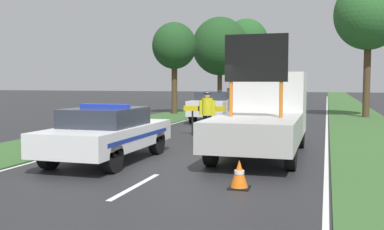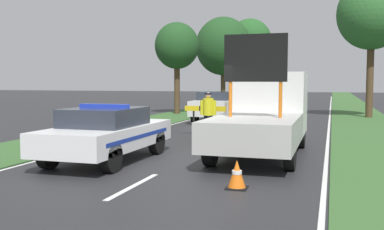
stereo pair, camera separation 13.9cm
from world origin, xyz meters
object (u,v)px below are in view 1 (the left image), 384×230
traffic_cone_near_police (79,146)px  roadside_tree_near_left (243,64)px  traffic_cone_centre_front (239,174)px  pedestrian_civilian (233,113)px  queued_car_hatch_blue (255,98)px  police_car (107,133)px  roadside_tree_mid_right (369,15)px  queued_car_wagon_maroon (266,95)px  road_barrier (228,111)px  work_truck (264,113)px  queued_car_sedan_black (242,100)px  roadside_tree_far_left (220,46)px  roadside_tree_near_right (246,42)px  queued_car_van_white (215,105)px  roadside_tree_mid_left (174,46)px  police_officer (207,111)px

traffic_cone_near_police → roadside_tree_near_left: roadside_tree_near_left is taller
traffic_cone_near_police → traffic_cone_centre_front: traffic_cone_centre_front is taller
pedestrian_civilian → queued_car_hatch_blue: pedestrian_civilian is taller
police_car → roadside_tree_mid_right: bearing=65.8°
queued_car_wagon_maroon → roadside_tree_mid_right: (7.62, -14.44, 5.02)m
road_barrier → work_truck: bearing=-59.4°
traffic_cone_near_police → queued_car_hatch_blue: queued_car_hatch_blue is taller
pedestrian_civilian → queued_car_sedan_black: 13.58m
queued_car_hatch_blue → roadside_tree_mid_right: (7.65, -8.02, 5.08)m
traffic_cone_centre_front → roadside_tree_far_left: bearing=103.9°
roadside_tree_near_right → roadside_tree_mid_right: 21.01m
police_car → traffic_cone_centre_front: (3.86, -2.00, -0.46)m
traffic_cone_centre_front → roadside_tree_near_left: size_ratio=0.10×
roadside_tree_far_left → roadside_tree_mid_right: bearing=-48.8°
traffic_cone_centre_front → pedestrian_civilian: bearing=102.5°
pedestrian_civilian → traffic_cone_near_police: (-3.53, -4.52, -0.71)m
police_car → traffic_cone_centre_front: bearing=-27.6°
road_barrier → traffic_cone_near_police: 6.24m
queued_car_van_white → queued_car_sedan_black: size_ratio=1.04×
police_car → roadside_tree_mid_left: 17.41m
work_truck → roadside_tree_near_left: roadside_tree_near_left is taller
roadside_tree_near_left → roadside_tree_far_left: bearing=-95.9°
police_officer → queued_car_van_white: 6.95m
roadside_tree_near_left → roadside_tree_far_left: size_ratio=0.70×
work_truck → roadside_tree_near_right: roadside_tree_near_right is taller
police_officer → roadside_tree_near_right: bearing=-70.1°
police_officer → queued_car_hatch_blue: size_ratio=0.37×
pedestrian_civilian → queued_car_hatch_blue: 20.01m
roadside_tree_mid_right → roadside_tree_far_left: bearing=131.2°
traffic_cone_near_police → queued_car_sedan_black: 17.99m
police_car → pedestrian_civilian: bearing=66.5°
roadside_tree_mid_right → queued_car_hatch_blue: bearing=133.6°
traffic_cone_near_police → roadside_tree_near_right: roadside_tree_near_right is taller
queued_car_sedan_black → roadside_tree_mid_right: size_ratio=0.55×
roadside_tree_near_left → roadside_tree_near_right: (0.82, -2.85, 2.12)m
police_car → pedestrian_civilian: (2.26, 5.23, 0.23)m
police_car → traffic_cone_near_police: bearing=150.6°
police_officer → roadside_tree_mid_left: 12.80m
traffic_cone_near_police → roadside_tree_near_right: bearing=92.1°
police_officer → roadside_tree_mid_left: size_ratio=0.29×
roadside_tree_mid_right → roadside_tree_near_right: bearing=119.0°
roadside_tree_mid_left → roadside_tree_mid_right: bearing=2.5°
roadside_tree_near_right → roadside_tree_mid_left: size_ratio=1.46×
roadside_tree_near_left → queued_car_wagon_maroon: bearing=-63.4°
police_officer → roadside_tree_far_left: roadside_tree_far_left is taller
queued_car_van_white → police_officer: bearing=101.4°
traffic_cone_near_police → queued_car_van_white: size_ratio=0.12×
road_barrier → police_officer: size_ratio=2.05×
queued_car_wagon_maroon → roadside_tree_far_left: (-4.20, -0.94, 4.51)m
roadside_tree_far_left → work_truck: bearing=-74.2°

